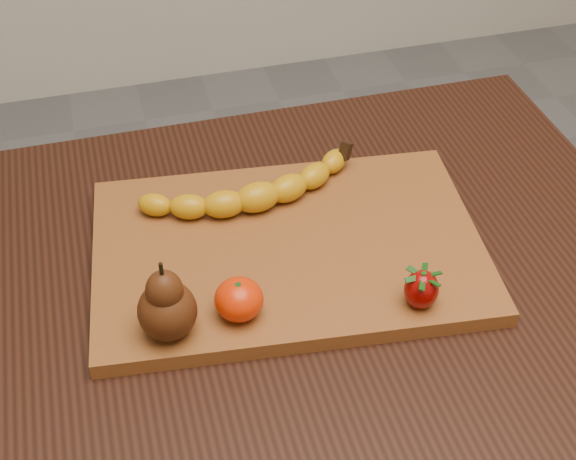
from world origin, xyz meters
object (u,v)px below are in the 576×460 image
object	(u,v)px
table	(251,346)
mandarin	(239,299)
cutting_board	(288,249)
pear	(166,299)

from	to	relation	value
table	mandarin	distance (m)	0.15
table	cutting_board	size ratio (longest dim) A/B	2.22
cutting_board	mandarin	world-z (taller)	mandarin
pear	table	bearing A→B (deg)	29.99
table	pear	size ratio (longest dim) A/B	10.46
cutting_board	pear	world-z (taller)	pear
cutting_board	mandarin	xyz separation A→B (m)	(-0.08, -0.09, 0.03)
table	mandarin	world-z (taller)	mandarin
cutting_board	pear	bearing A→B (deg)	-141.20
mandarin	table	bearing A→B (deg)	68.00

